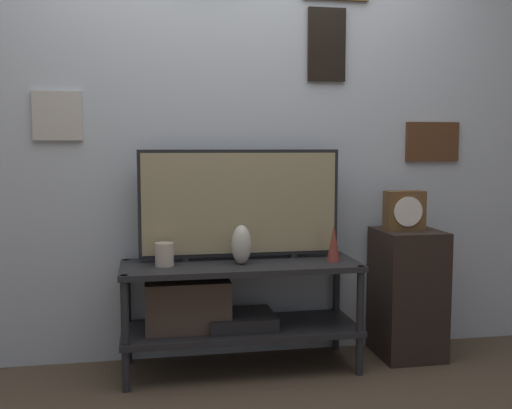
{
  "coord_description": "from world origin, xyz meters",
  "views": [
    {
      "loc": [
        -0.49,
        -2.84,
        1.2
      ],
      "look_at": [
        0.08,
        0.27,
        0.89
      ],
      "focal_mm": 42.0,
      "sensor_mm": 36.0,
      "label": 1
    }
  ],
  "objects_px": {
    "television": "(240,203)",
    "candle_jar": "(164,254)",
    "vase_urn_stoneware": "(241,245)",
    "vase_slim_bronze": "(334,243)",
    "mantel_clock": "(404,211)"
  },
  "relations": [
    {
      "from": "candle_jar",
      "to": "vase_urn_stoneware",
      "type": "bearing_deg",
      "value": -3.0
    },
    {
      "from": "vase_slim_bronze",
      "to": "vase_urn_stoneware",
      "type": "relative_size",
      "value": 0.95
    },
    {
      "from": "television",
      "to": "vase_urn_stoneware",
      "type": "height_order",
      "value": "television"
    },
    {
      "from": "television",
      "to": "vase_urn_stoneware",
      "type": "relative_size",
      "value": 5.3
    },
    {
      "from": "television",
      "to": "vase_urn_stoneware",
      "type": "bearing_deg",
      "value": -97.2
    },
    {
      "from": "vase_slim_bronze",
      "to": "mantel_clock",
      "type": "xyz_separation_m",
      "value": [
        0.44,
        0.09,
        0.16
      ]
    },
    {
      "from": "mantel_clock",
      "to": "television",
      "type": "bearing_deg",
      "value": 176.24
    },
    {
      "from": "vase_urn_stoneware",
      "to": "candle_jar",
      "type": "bearing_deg",
      "value": 177.0
    },
    {
      "from": "vase_urn_stoneware",
      "to": "vase_slim_bronze",
      "type": "bearing_deg",
      "value": -2.31
    },
    {
      "from": "television",
      "to": "vase_urn_stoneware",
      "type": "xyz_separation_m",
      "value": [
        -0.02,
        -0.13,
        -0.21
      ]
    },
    {
      "from": "candle_jar",
      "to": "mantel_clock",
      "type": "relative_size",
      "value": 0.55
    },
    {
      "from": "candle_jar",
      "to": "vase_slim_bronze",
      "type": "bearing_deg",
      "value": -2.62
    },
    {
      "from": "vase_slim_bronze",
      "to": "mantel_clock",
      "type": "relative_size",
      "value": 0.88
    },
    {
      "from": "television",
      "to": "candle_jar",
      "type": "xyz_separation_m",
      "value": [
        -0.42,
        -0.11,
        -0.25
      ]
    },
    {
      "from": "vase_urn_stoneware",
      "to": "mantel_clock",
      "type": "bearing_deg",
      "value": 4.22
    }
  ]
}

